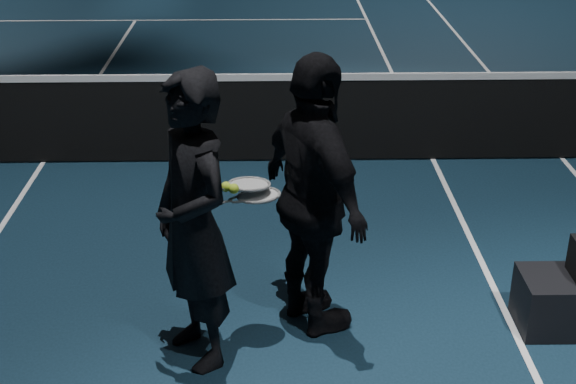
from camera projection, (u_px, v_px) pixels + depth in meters
The scene contains 9 objects.
floor at pixel (43, 163), 8.41m from camera, with size 36.00×36.00×0.00m, color black.
court_lines at pixel (43, 162), 8.41m from camera, with size 10.98×23.78×0.01m, color white, non-canonical shape.
net_mesh at pixel (38, 122), 8.22m from camera, with size 12.80×0.02×0.86m, color black.
net_tape at pixel (31, 79), 8.02m from camera, with size 12.80×0.03×0.07m, color white.
player_a at pixel (193, 224), 5.02m from camera, with size 0.72×0.48×1.99m, color black.
player_b at pixel (314, 199), 5.34m from camera, with size 1.16×0.48×1.99m, color black.
racket_lower at pixel (259, 195), 5.14m from camera, with size 0.68×0.22×0.03m, color black, non-canonical shape.
racket_upper at pixel (249, 184), 5.13m from camera, with size 0.68×0.22×0.03m, color black, non-canonical shape.
tennis_balls at pixel (230, 185), 5.03m from camera, with size 0.12×0.10×0.12m, color #BED82D, non-canonical shape.
Camera 1 is at (2.41, -7.79, 3.32)m, focal length 50.00 mm.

